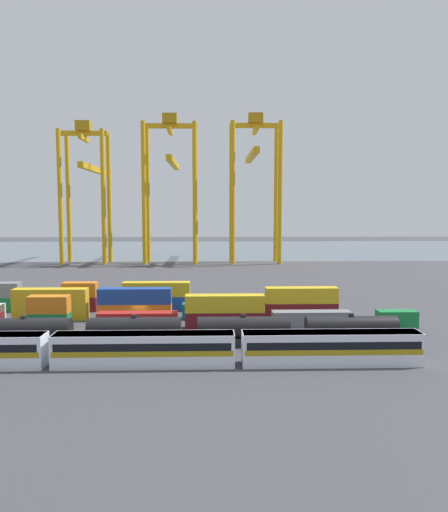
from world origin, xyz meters
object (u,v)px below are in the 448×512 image
Objects in this scene: freight_tank_row at (135,331)px; shipping_container_20 at (80,304)px; gantry_crane_west at (87,180)px; passenger_train at (144,348)px; shipping_container_10 at (51,312)px; gantry_crane_east at (254,173)px; gantry_crane_central at (171,175)px.

freight_tank_row reaches higher than shipping_container_20.
gantry_crane_west reaches higher than shipping_container_20.
shipping_container_10 is (-18.78, 24.69, -0.84)m from passenger_train.
shipping_container_10 is 0.24× the size of gantry_crane_east.
passenger_train is 35.25m from shipping_container_20.
gantry_crane_central reaches higher than shipping_container_20.
gantry_crane_east is at bearing -0.52° from gantry_crane_central.
freight_tank_row is at bearing -60.01° from shipping_container_20.
shipping_container_10 is 0.24× the size of gantry_crane_central.
gantry_crane_east is (28.91, -0.26, 0.60)m from gantry_crane_central.
gantry_crane_east reaches higher than shipping_container_20.
shipping_container_20 is (-15.73, 31.53, -0.84)m from passenger_train.
passenger_train is at bearing -52.74° from shipping_container_10.
gantry_crane_central is (-5.77, 114.92, 28.11)m from passenger_train.
gantry_crane_east reaches higher than gantry_crane_west.
gantry_crane_east reaches higher than freight_tank_row.
gantry_crane_central is at bearing 81.79° from shipping_container_10.
gantry_crane_east is (57.82, 0.18, 2.37)m from gantry_crane_west.
gantry_crane_central is at bearing 92.87° from passenger_train.
freight_tank_row is at bearing -103.55° from gantry_crane_east.
shipping_container_20 is at bearing -96.81° from gantry_crane_central.
passenger_train is 10.73× the size of shipping_container_20.
shipping_container_20 is at bearing -77.13° from gantry_crane_west.
freight_tank_row is at bearing 106.04° from passenger_train.
freight_tank_row is 1.41× the size of gantry_crane_central.
gantry_crane_east is (25.59, 106.14, 28.88)m from freight_tank_row.
shipping_container_20 is at bearing -115.06° from gantry_crane_east.
shipping_container_10 is 7.49m from shipping_container_20.
passenger_train is at bearing -63.48° from shipping_container_20.
shipping_container_20 is 96.41m from gantry_crane_east.
gantry_crane_central reaches higher than passenger_train.
gantry_crane_west is (-15.90, 89.78, 27.18)m from shipping_container_10.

